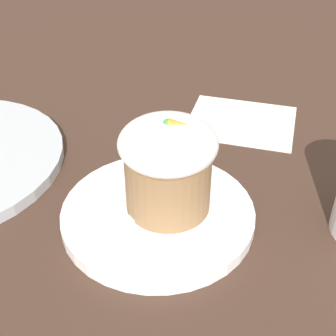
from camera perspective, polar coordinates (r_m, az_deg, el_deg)
name	(u,v)px	position (r m, az deg, el deg)	size (l,w,h in m)	color
ground_plane	(158,219)	(0.50, -1.22, -6.25)	(4.00, 4.00, 0.00)	#3D281E
dessert_plate	(158,214)	(0.49, -1.23, -5.64)	(0.20, 0.20, 0.01)	white
carrot_cake	(168,164)	(0.46, 0.00, 0.55)	(0.10, 0.10, 0.10)	olive
spoon	(152,206)	(0.49, -1.94, -4.65)	(0.09, 0.10, 0.01)	silver
paper_napkin	(241,121)	(0.67, 8.91, 5.66)	(0.17, 0.15, 0.00)	white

